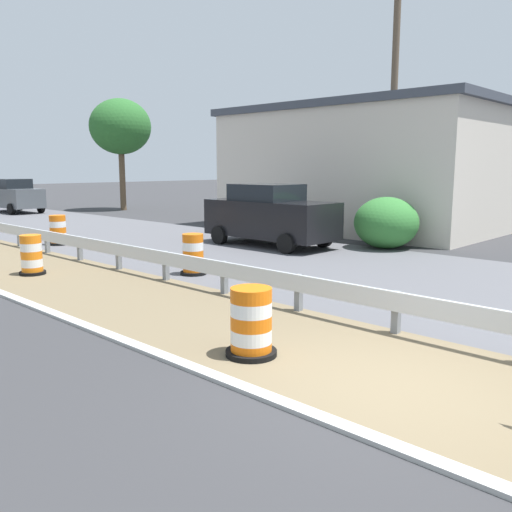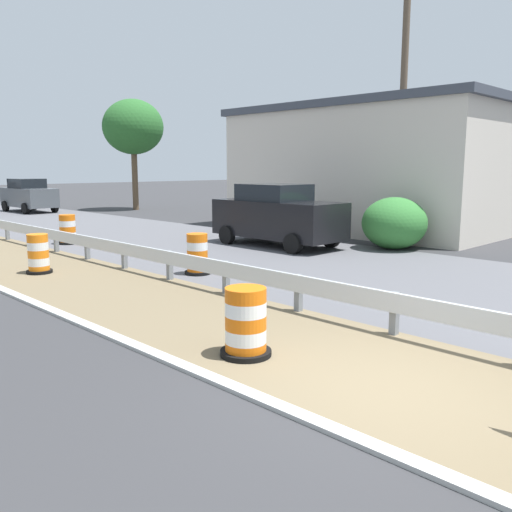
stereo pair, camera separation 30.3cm
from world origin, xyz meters
name	(u,v)px [view 1 (the left image)]	position (x,y,z in m)	size (l,w,h in m)	color
ground_plane	(396,389)	(0.00, 0.00, 0.00)	(160.00, 160.00, 0.00)	#333335
median_dirt_strip	(415,377)	(0.49, 0.00, 0.00)	(3.38, 120.00, 0.01)	#706047
curb_near_edge	(335,425)	(-1.30, 0.00, 0.00)	(0.20, 120.00, 0.11)	#ADADA8
guardrail_median	(395,303)	(1.94, 1.11, 0.52)	(0.18, 58.62, 0.71)	silver
traffic_barrel_nearest	(251,325)	(-0.36, 2.11, 0.45)	(0.74, 0.74, 0.99)	orange
traffic_barrel_close	(193,256)	(2.90, 7.23, 0.46)	(0.65, 0.65, 1.03)	orange
traffic_barrel_mid	(32,257)	(0.13, 10.18, 0.45)	(0.64, 0.64, 1.00)	orange
traffic_barrel_far	(58,232)	(3.08, 14.64, 0.46)	(0.68, 0.68, 1.03)	orange
car_trailing_near_lane	(270,215)	(7.95, 9.16, 1.05)	(2.17, 4.70, 2.10)	black
car_mid_far_lane	(14,196)	(7.76, 29.20, 0.99)	(2.04, 4.28, 1.97)	#4C5156
roadside_shop_near	(361,168)	(14.47, 9.74, 2.62)	(6.86, 11.53, 5.21)	beige
utility_pole_near	(394,103)	(11.68, 6.73, 4.87)	(0.24, 1.80, 9.42)	brown
bush_roadside	(386,223)	(10.13, 5.95, 0.85)	(2.11, 2.11, 1.70)	#337533
tree_roadside	(120,127)	(13.10, 25.97, 5.05)	(3.70, 3.70, 6.75)	brown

